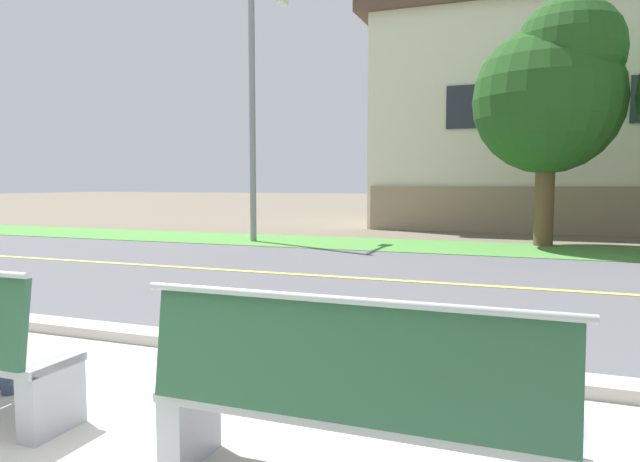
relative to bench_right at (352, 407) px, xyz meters
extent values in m
plane|color=#665B4C|center=(-1.41, 7.56, -0.46)|extent=(140.00, 140.00, 0.00)
cube|color=#B7B2A8|center=(-1.41, -0.04, -0.46)|extent=(44.00, 3.60, 0.01)
cube|color=#ADA89E|center=(-1.41, 1.91, -0.41)|extent=(44.00, 0.30, 0.11)
cube|color=#515156|center=(-1.41, 6.06, -0.46)|extent=(52.00, 8.00, 0.01)
cube|color=#E0CC4C|center=(-1.41, 6.06, -0.45)|extent=(48.00, 0.14, 0.01)
cube|color=#478438|center=(-1.41, 11.00, -0.46)|extent=(48.00, 2.80, 0.02)
cube|color=#9EA0A8|center=(-1.89, 0.07, -0.24)|extent=(0.14, 0.40, 0.45)
cube|color=#9EA0A8|center=(-0.93, 0.07, -0.24)|extent=(0.14, 0.40, 0.45)
cube|color=#9EA0A8|center=(0.00, 0.07, -0.04)|extent=(2.00, 0.44, 0.05)
cube|color=#285138|center=(0.00, -0.13, 0.25)|extent=(1.92, 0.12, 0.52)
cylinder|color=#9EA0A8|center=(0.00, -0.14, 0.53)|extent=(2.00, 0.04, 0.04)
cube|color=black|center=(-2.85, 0.53, -0.43)|extent=(0.09, 0.24, 0.07)
cylinder|color=#333D56|center=(-2.67, 0.45, -0.25)|extent=(0.12, 0.12, 0.43)
cube|color=black|center=(-2.67, 0.53, -0.43)|extent=(0.09, 0.24, 0.07)
cylinder|color=gray|center=(-6.01, 10.60, 2.94)|extent=(0.16, 0.16, 6.80)
cube|color=silver|center=(-6.01, 12.40, 6.06)|extent=(0.24, 0.44, 0.14)
cylinder|color=brown|center=(0.94, 12.09, 0.61)|extent=(0.44, 0.44, 2.15)
sphere|color=#1E4719|center=(0.94, 12.09, 2.97)|extent=(3.43, 3.43, 3.43)
sphere|color=#1E4719|center=(1.37, 11.83, 4.00)|extent=(2.40, 2.40, 2.40)
cube|color=gray|center=(2.25, 15.56, 0.24)|extent=(13.00, 0.36, 1.40)
cube|color=beige|center=(1.15, 18.76, 2.99)|extent=(11.12, 6.40, 6.91)
cube|color=brown|center=(1.15, 18.76, 6.75)|extent=(12.01, 6.91, 0.60)
cube|color=#232833|center=(-1.36, 15.53, 3.34)|extent=(1.10, 0.06, 1.30)
camera|label=1|loc=(0.77, -2.45, 1.03)|focal=32.12mm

